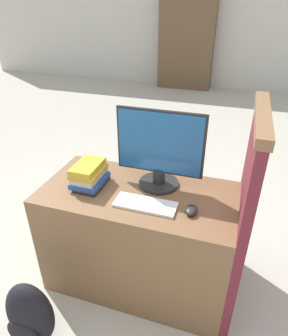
{
  "coord_description": "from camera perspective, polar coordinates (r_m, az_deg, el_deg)",
  "views": [
    {
      "loc": [
        0.51,
        -1.12,
        1.76
      ],
      "look_at": [
        0.05,
        0.28,
        0.93
      ],
      "focal_mm": 32.0,
      "sensor_mm": 36.0,
      "label": 1
    }
  ],
  "objects": [
    {
      "name": "wall_back",
      "position": [
        7.06,
        15.62,
        25.64
      ],
      "size": [
        12.0,
        0.06,
        2.8
      ],
      "color": "beige",
      "rests_on": "ground_plane"
    },
    {
      "name": "mouse",
      "position": [
        1.66,
        8.99,
        -7.92
      ],
      "size": [
        0.07,
        0.1,
        0.04
      ],
      "color": "#262626",
      "rests_on": "desk"
    },
    {
      "name": "desk",
      "position": [
        2.05,
        -1.06,
        -13.14
      ],
      "size": [
        1.19,
        0.61,
        0.74
      ],
      "color": "brown",
      "rests_on": "ground_plane"
    },
    {
      "name": "book_stack",
      "position": [
        1.87,
        -10.38,
        -1.3
      ],
      "size": [
        0.18,
        0.25,
        0.15
      ],
      "color": "#232328",
      "rests_on": "desk"
    },
    {
      "name": "carrel_divider",
      "position": [
        1.84,
        18.14,
        -8.97
      ],
      "size": [
        0.07,
        0.71,
        1.3
      ],
      "color": "maroon",
      "rests_on": "ground_plane"
    },
    {
      "name": "keyboard",
      "position": [
        1.7,
        0.25,
        -6.97
      ],
      "size": [
        0.35,
        0.14,
        0.02
      ],
      "color": "white",
      "rests_on": "desk"
    },
    {
      "name": "ground_plane",
      "position": [
        2.15,
        -3.93,
        -25.79
      ],
      "size": [
        20.0,
        20.0,
        0.0
      ],
      "primitive_type": "plane",
      "color": "#BCB7A8"
    },
    {
      "name": "bookshelf_far",
      "position": [
        6.95,
        8.08,
        22.78
      ],
      "size": [
        1.16,
        0.32,
        1.96
      ],
      "color": "brown",
      "rests_on": "ground_plane"
    },
    {
      "name": "backpack",
      "position": [
        1.97,
        -20.9,
        -24.81
      ],
      "size": [
        0.28,
        0.21,
        0.45
      ],
      "color": "black",
      "rests_on": "ground_plane"
    },
    {
      "name": "monitor",
      "position": [
        1.77,
        3.0,
        3.37
      ],
      "size": [
        0.53,
        0.25,
        0.48
      ],
      "color": "#282828",
      "rests_on": "desk"
    }
  ]
}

